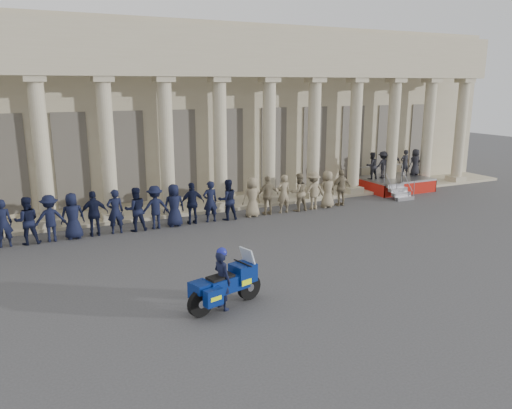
# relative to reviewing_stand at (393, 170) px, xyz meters

# --- Properties ---
(ground) EXTENTS (90.00, 90.00, 0.00)m
(ground) POSITION_rel_reviewing_stand_xyz_m (-11.83, -7.94, -1.20)
(ground) COLOR #3A3A3D
(ground) RESTS_ON ground
(building) EXTENTS (40.00, 12.50, 9.00)m
(building) POSITION_rel_reviewing_stand_xyz_m (-11.83, 6.81, 3.32)
(building) COLOR tan
(building) RESTS_ON ground
(officer_rank) EXTENTS (19.46, 0.70, 1.84)m
(officer_rank) POSITION_rel_reviewing_stand_xyz_m (-14.31, -1.78, -0.28)
(officer_rank) COLOR black
(officer_rank) RESTS_ON ground
(reviewing_stand) EXTENTS (3.94, 3.69, 2.28)m
(reviewing_stand) POSITION_rel_reviewing_stand_xyz_m (0.00, 0.00, 0.00)
(reviewing_stand) COLOR gray
(reviewing_stand) RESTS_ON ground
(motorcycle) EXTENTS (2.36, 1.24, 1.54)m
(motorcycle) POSITION_rel_reviewing_stand_xyz_m (-14.47, -10.20, -0.54)
(motorcycle) COLOR black
(motorcycle) RESTS_ON ground
(rider) EXTENTS (0.54, 0.69, 1.75)m
(rider) POSITION_rel_reviewing_stand_xyz_m (-14.60, -10.24, -0.33)
(rider) COLOR black
(rider) RESTS_ON ground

